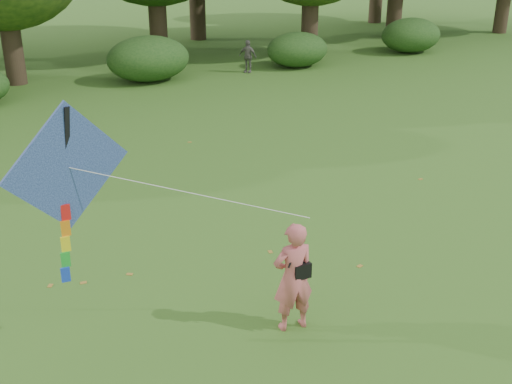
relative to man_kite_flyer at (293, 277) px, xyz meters
name	(u,v)px	position (x,y,z in m)	size (l,w,h in m)	color
ground	(332,305)	(0.98, 0.23, -0.95)	(100.00, 100.00, 0.00)	#265114
man_kite_flyer	(293,277)	(0.00, 0.00, 0.00)	(0.69, 0.46, 1.90)	#C45C5C
bystander_right	(248,56)	(8.41, 17.64, -0.24)	(0.84, 0.35, 1.43)	#66625A
crossbody_bag	(300,269)	(0.12, -0.03, 0.13)	(0.43, 0.20, 0.73)	black
flying_kite	(68,171)	(-3.04, 1.41, 1.91)	(4.29, 1.77, 2.90)	#263EA5
shrub_band	(60,71)	(0.26, 17.83, -0.09)	(39.15, 3.22, 1.88)	#264919
fallen_leaves	(303,258)	(1.44, 1.92, -0.95)	(10.03, 13.38, 0.01)	olive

